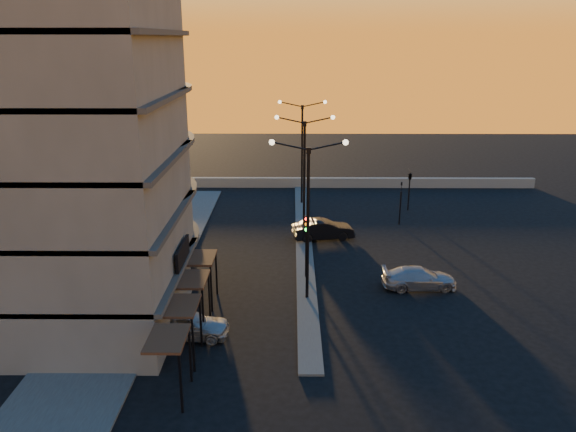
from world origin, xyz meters
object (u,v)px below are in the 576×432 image
at_px(car_hatchback, 186,324).
at_px(car_sedan, 323,229).
at_px(car_wagon, 419,278).
at_px(traffic_light_main, 306,237).
at_px(streetlamp_mid, 304,169).

relative_size(car_hatchback, car_sedan, 0.94).
distance_m(car_hatchback, car_wagon, 14.60).
relative_size(traffic_light_main, car_sedan, 0.91).
height_order(car_hatchback, car_sedan, car_sedan).
bearing_deg(car_sedan, streetlamp_mid, 93.12).
bearing_deg(car_wagon, traffic_light_main, 76.51).
bearing_deg(car_sedan, car_hatchback, 141.19).
bearing_deg(traffic_light_main, car_sedan, 78.70).
bearing_deg(car_wagon, car_sedan, 28.77).
height_order(streetlamp_mid, car_sedan, streetlamp_mid).
relative_size(streetlamp_mid, car_sedan, 2.04).
bearing_deg(traffic_light_main, streetlamp_mid, 90.00).
height_order(traffic_light_main, car_wagon, traffic_light_main).
xyz_separation_m(streetlamp_mid, traffic_light_main, (0.00, -7.13, -2.70)).
relative_size(streetlamp_mid, car_wagon, 2.09).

